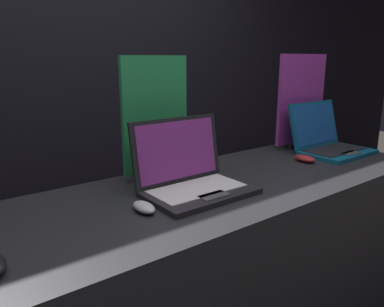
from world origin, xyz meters
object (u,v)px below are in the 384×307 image
object	(u,v)px
laptop_middle	(191,175)
mouse_back	(305,158)
mouse_middle	(144,207)
promo_stand_back	(301,103)
promo_stand_middle	(156,120)
laptop_back	(328,141)

from	to	relation	value
laptop_middle	mouse_back	size ratio (longest dim) A/B	3.53
laptop_middle	mouse_middle	bearing A→B (deg)	-165.38
mouse_middle	mouse_back	xyz separation A→B (m)	(0.94, 0.06, 0.00)
mouse_back	promo_stand_back	xyz separation A→B (m)	(0.26, 0.24, 0.23)
laptop_middle	promo_stand_middle	bearing A→B (deg)	90.00
laptop_middle	mouse_back	world-z (taller)	laptop_middle
mouse_back	laptop_middle	bearing A→B (deg)	179.41
laptop_back	promo_stand_back	bearing A→B (deg)	90.00
laptop_back	mouse_back	size ratio (longest dim) A/B	3.39
promo_stand_middle	promo_stand_back	distance (m)	0.96
mouse_middle	promo_stand_back	world-z (taller)	promo_stand_back
laptop_middle	promo_stand_back	bearing A→B (deg)	13.62
laptop_middle	promo_stand_back	world-z (taller)	promo_stand_back
laptop_middle	mouse_back	distance (m)	0.70
promo_stand_middle	promo_stand_back	bearing A→B (deg)	-0.75
laptop_back	mouse_back	distance (m)	0.27
mouse_back	promo_stand_back	size ratio (longest dim) A/B	0.22
promo_stand_back	laptop_back	bearing A→B (deg)	-90.00
laptop_middle	mouse_middle	size ratio (longest dim) A/B	3.69
laptop_back	mouse_middle	bearing A→B (deg)	-175.05
laptop_middle	promo_stand_middle	size ratio (longest dim) A/B	0.79
laptop_middle	laptop_back	size ratio (longest dim) A/B	1.04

